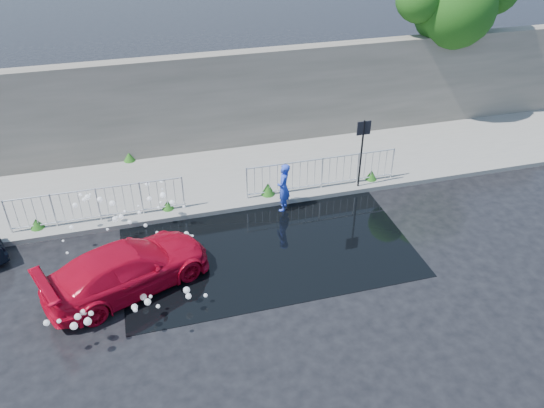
# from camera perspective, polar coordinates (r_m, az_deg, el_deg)

# --- Properties ---
(ground) EXTENTS (90.00, 90.00, 0.00)m
(ground) POSITION_cam_1_polar(r_m,az_deg,el_deg) (14.28, -1.57, -7.14)
(ground) COLOR black
(ground) RESTS_ON ground
(pavement) EXTENTS (30.00, 4.00, 0.15)m
(pavement) POSITION_cam_1_polar(r_m,az_deg,el_deg) (18.26, -5.38, 2.90)
(pavement) COLOR slate
(pavement) RESTS_ON ground
(curb) EXTENTS (30.00, 0.25, 0.16)m
(curb) POSITION_cam_1_polar(r_m,az_deg,el_deg) (16.59, -4.08, -0.43)
(curb) COLOR slate
(curb) RESTS_ON ground
(retaining_wall) EXTENTS (30.00, 0.60, 3.50)m
(retaining_wall) POSITION_cam_1_polar(r_m,az_deg,el_deg) (19.42, -6.90, 10.73)
(retaining_wall) COLOR #5A554C
(retaining_wall) RESTS_ON pavement
(puddle) EXTENTS (8.00, 5.00, 0.01)m
(puddle) POSITION_cam_1_polar(r_m,az_deg,el_deg) (15.13, -0.64, -4.44)
(puddle) COLOR black
(puddle) RESTS_ON ground
(sign_post) EXTENTS (0.45, 0.06, 2.50)m
(sign_post) POSITION_cam_1_polar(r_m,az_deg,el_deg) (17.00, 9.69, 6.45)
(sign_post) COLOR black
(sign_post) RESTS_ON ground
(tree) EXTENTS (4.89, 3.10, 6.20)m
(tree) POSITION_cam_1_polar(r_m,az_deg,el_deg) (22.16, 19.31, 19.73)
(tree) COLOR #332114
(tree) RESTS_ON ground
(railing_left) EXTENTS (5.05, 0.05, 1.10)m
(railing_left) POSITION_cam_1_polar(r_m,az_deg,el_deg) (16.41, -18.23, 0.10)
(railing_left) COLOR silver
(railing_left) RESTS_ON pavement
(railing_right) EXTENTS (5.05, 0.05, 1.10)m
(railing_right) POSITION_cam_1_polar(r_m,az_deg,el_deg) (17.24, 5.40, 3.46)
(railing_right) COLOR silver
(railing_right) RESTS_ON pavement
(weeds) EXTENTS (12.17, 3.93, 0.42)m
(weeds) POSITION_cam_1_polar(r_m,az_deg,el_deg) (17.66, -4.99, 2.72)
(weeds) COLOR #174913
(weeds) RESTS_ON pavement
(water_spray) EXTENTS (3.59, 5.52, 1.00)m
(water_spray) POSITION_cam_1_polar(r_m,az_deg,el_deg) (14.44, -15.00, -4.41)
(water_spray) COLOR white
(water_spray) RESTS_ON ground
(red_car) EXTENTS (4.57, 3.21, 1.23)m
(red_car) POSITION_cam_1_polar(r_m,az_deg,el_deg) (13.88, -15.26, -6.66)
(red_car) COLOR #B5071F
(red_car) RESTS_ON ground
(person) EXTENTS (0.60, 0.68, 1.58)m
(person) POSITION_cam_1_polar(r_m,az_deg,el_deg) (16.23, 1.25, 1.79)
(person) COLOR blue
(person) RESTS_ON ground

